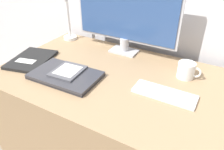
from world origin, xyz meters
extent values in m
cube|color=#997A56|center=(0.00, 0.12, 0.36)|extent=(1.23, 0.75, 0.72)
cube|color=#B7B7BC|center=(-0.09, 0.41, 0.72)|extent=(0.17, 0.11, 0.01)
cylinder|color=#B7B7BC|center=(-0.09, 0.41, 0.77)|extent=(0.06, 0.06, 0.08)
cube|color=#B7B7BC|center=(-0.09, 0.41, 0.97)|extent=(0.65, 0.01, 0.36)
cube|color=#2D4C84|center=(-0.09, 0.40, 0.97)|extent=(0.62, 0.01, 0.33)
cube|color=silver|center=(0.27, 0.09, 0.72)|extent=(0.29, 0.11, 0.01)
cube|color=#B7B7BC|center=(0.27, 0.09, 0.73)|extent=(0.27, 0.09, 0.00)
cube|color=#232328|center=(-0.21, -0.01, 0.72)|extent=(0.35, 0.23, 0.01)
cube|color=#333338|center=(-0.21, -0.01, 0.73)|extent=(0.35, 0.23, 0.01)
cube|color=#4C4C51|center=(-0.21, 0.01, 0.75)|extent=(0.16, 0.18, 0.01)
cube|color=beige|center=(-0.21, 0.01, 0.75)|extent=(0.12, 0.13, 0.00)
cylinder|color=white|center=(-0.52, 0.41, 0.73)|extent=(0.09, 0.09, 0.02)
cylinder|color=white|center=(-0.52, 0.41, 0.88)|extent=(0.02, 0.02, 0.28)
cube|color=black|center=(-0.51, 0.03, 0.73)|extent=(0.26, 0.31, 0.02)
cube|color=silver|center=(-0.51, -0.01, 0.74)|extent=(0.12, 0.07, 0.00)
cylinder|color=white|center=(0.32, 0.29, 0.76)|extent=(0.09, 0.09, 0.08)
torus|color=white|center=(0.37, 0.29, 0.76)|extent=(0.06, 0.01, 0.06)
camera|label=1|loc=(0.46, -0.72, 1.32)|focal=35.00mm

